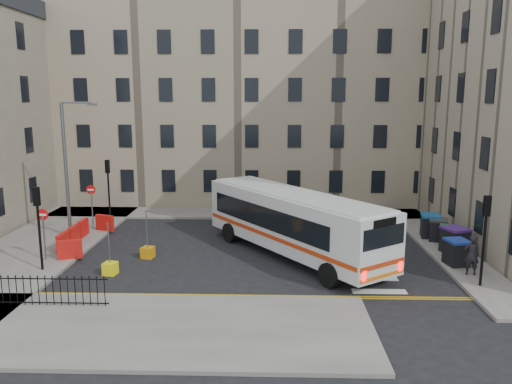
{
  "coord_description": "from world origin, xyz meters",
  "views": [
    {
      "loc": [
        -0.84,
        -26.99,
        8.45
      ],
      "look_at": [
        -1.68,
        1.66,
        3.0
      ],
      "focal_mm": 35.0,
      "sensor_mm": 36.0,
      "label": 1
    }
  ],
  "objects_px": {
    "bus": "(293,221)",
    "bollard_chevron": "(148,252)",
    "wheelie_bin_a": "(457,252)",
    "wheelie_bin_e": "(430,226)",
    "pedestrian": "(472,255)",
    "wheelie_bin_b": "(455,240)",
    "streetlamp": "(66,168)",
    "bollard_yellow": "(110,268)",
    "wheelie_bin_d": "(438,230)",
    "wheelie_bin_c": "(449,237)"
  },
  "relations": [
    {
      "from": "wheelie_bin_e",
      "to": "pedestrian",
      "type": "relative_size",
      "value": 0.75
    },
    {
      "from": "wheelie_bin_c",
      "to": "bollard_yellow",
      "type": "bearing_deg",
      "value": -147.65
    },
    {
      "from": "bus",
      "to": "streetlamp",
      "type": "bearing_deg",
      "value": 131.16
    },
    {
      "from": "wheelie_bin_d",
      "to": "bollard_chevron",
      "type": "relative_size",
      "value": 2.37
    },
    {
      "from": "bollard_yellow",
      "to": "bollard_chevron",
      "type": "height_order",
      "value": "same"
    },
    {
      "from": "wheelie_bin_e",
      "to": "bollard_chevron",
      "type": "relative_size",
      "value": 2.4
    },
    {
      "from": "wheelie_bin_b",
      "to": "pedestrian",
      "type": "bearing_deg",
      "value": -117.13
    },
    {
      "from": "bus",
      "to": "bollard_yellow",
      "type": "bearing_deg",
      "value": 163.3
    },
    {
      "from": "bollard_yellow",
      "to": "pedestrian",
      "type": "bearing_deg",
      "value": 0.27
    },
    {
      "from": "streetlamp",
      "to": "wheelie_bin_c",
      "type": "bearing_deg",
      "value": -4.18
    },
    {
      "from": "bollard_yellow",
      "to": "bollard_chevron",
      "type": "distance_m",
      "value": 2.85
    },
    {
      "from": "streetlamp",
      "to": "pedestrian",
      "type": "relative_size",
      "value": 4.21
    },
    {
      "from": "bus",
      "to": "wheelie_bin_c",
      "type": "height_order",
      "value": "bus"
    },
    {
      "from": "wheelie_bin_b",
      "to": "pedestrian",
      "type": "distance_m",
      "value": 3.42
    },
    {
      "from": "bus",
      "to": "bollard_chevron",
      "type": "xyz_separation_m",
      "value": [
        -7.75,
        -0.51,
        -1.68
      ]
    },
    {
      "from": "wheelie_bin_a",
      "to": "bus",
      "type": "bearing_deg",
      "value": 158.89
    },
    {
      "from": "pedestrian",
      "to": "bollard_yellow",
      "type": "bearing_deg",
      "value": 4.5
    },
    {
      "from": "wheelie_bin_a",
      "to": "wheelie_bin_e",
      "type": "bearing_deg",
      "value": 76.84
    },
    {
      "from": "wheelie_bin_b",
      "to": "bollard_chevron",
      "type": "distance_m",
      "value": 16.54
    },
    {
      "from": "streetlamp",
      "to": "bus",
      "type": "bearing_deg",
      "value": -13.05
    },
    {
      "from": "wheelie_bin_c",
      "to": "pedestrian",
      "type": "xyz_separation_m",
      "value": [
        -0.5,
        -4.49,
        0.36
      ]
    },
    {
      "from": "streetlamp",
      "to": "wheelie_bin_d",
      "type": "height_order",
      "value": "streetlamp"
    },
    {
      "from": "streetlamp",
      "to": "wheelie_bin_d",
      "type": "distance_m",
      "value": 22.33
    },
    {
      "from": "wheelie_bin_e",
      "to": "pedestrian",
      "type": "height_order",
      "value": "pedestrian"
    },
    {
      "from": "bus",
      "to": "wheelie_bin_c",
      "type": "xyz_separation_m",
      "value": [
        8.83,
        1.48,
        -1.22
      ]
    },
    {
      "from": "bus",
      "to": "wheelie_bin_c",
      "type": "distance_m",
      "value": 9.04
    },
    {
      "from": "streetlamp",
      "to": "wheelie_bin_e",
      "type": "xyz_separation_m",
      "value": [
        21.8,
        0.41,
        -3.48
      ]
    },
    {
      "from": "bollard_chevron",
      "to": "wheelie_bin_a",
      "type": "bearing_deg",
      "value": -3.82
    },
    {
      "from": "bollard_yellow",
      "to": "wheelie_bin_e",
      "type": "bearing_deg",
      "value": 20.81
    },
    {
      "from": "wheelie_bin_b",
      "to": "wheelie_bin_a",
      "type": "bearing_deg",
      "value": -126.56
    },
    {
      "from": "wheelie_bin_a",
      "to": "wheelie_bin_b",
      "type": "height_order",
      "value": "wheelie_bin_b"
    },
    {
      "from": "wheelie_bin_c",
      "to": "wheelie_bin_d",
      "type": "distance_m",
      "value": 1.34
    },
    {
      "from": "bus",
      "to": "pedestrian",
      "type": "xyz_separation_m",
      "value": [
        8.33,
        -3.01,
        -0.86
      ]
    },
    {
      "from": "wheelie_bin_b",
      "to": "pedestrian",
      "type": "height_order",
      "value": "pedestrian"
    },
    {
      "from": "bollard_chevron",
      "to": "pedestrian",
      "type": "bearing_deg",
      "value": -8.86
    },
    {
      "from": "streetlamp",
      "to": "pedestrian",
      "type": "xyz_separation_m",
      "value": [
        21.69,
        -6.11,
        -3.22
      ]
    },
    {
      "from": "wheelie_bin_a",
      "to": "pedestrian",
      "type": "distance_m",
      "value": 1.48
    },
    {
      "from": "pedestrian",
      "to": "wheelie_bin_d",
      "type": "bearing_deg",
      "value": -89.22
    },
    {
      "from": "wheelie_bin_b",
      "to": "pedestrian",
      "type": "relative_size",
      "value": 0.82
    },
    {
      "from": "wheelie_bin_e",
      "to": "pedestrian",
      "type": "distance_m",
      "value": 6.53
    },
    {
      "from": "wheelie_bin_b",
      "to": "bollard_yellow",
      "type": "height_order",
      "value": "wheelie_bin_b"
    },
    {
      "from": "wheelie_bin_d",
      "to": "bollard_chevron",
      "type": "distance_m",
      "value": 16.76
    },
    {
      "from": "streetlamp",
      "to": "wheelie_bin_d",
      "type": "xyz_separation_m",
      "value": [
        22.04,
        -0.3,
        -3.53
      ]
    },
    {
      "from": "wheelie_bin_a",
      "to": "wheelie_bin_e",
      "type": "xyz_separation_m",
      "value": [
        0.26,
        5.09,
        0.05
      ]
    },
    {
      "from": "bus",
      "to": "wheelie_bin_a",
      "type": "distance_m",
      "value": 8.41
    },
    {
      "from": "wheelie_bin_d",
      "to": "pedestrian",
      "type": "height_order",
      "value": "pedestrian"
    },
    {
      "from": "bollard_chevron",
      "to": "streetlamp",
      "type": "bearing_deg",
      "value": 147.29
    },
    {
      "from": "streetlamp",
      "to": "pedestrian",
      "type": "distance_m",
      "value": 22.77
    },
    {
      "from": "bollard_yellow",
      "to": "bollard_chevron",
      "type": "xyz_separation_m",
      "value": [
        1.2,
        2.58,
        0.0
      ]
    },
    {
      "from": "wheelie_bin_b",
      "to": "wheelie_bin_c",
      "type": "distance_m",
      "value": 1.12
    }
  ]
}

